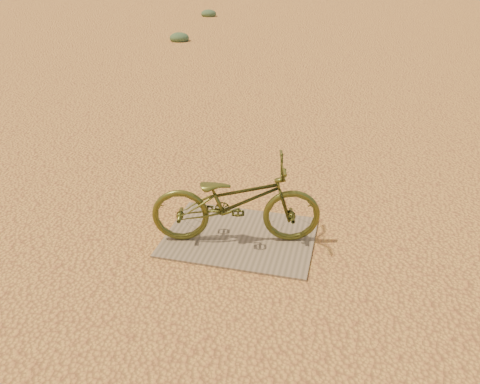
# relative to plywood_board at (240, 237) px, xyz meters

# --- Properties ---
(ground) EXTENTS (120.00, 120.00, 0.00)m
(ground) POSITION_rel_plywood_board_xyz_m (0.58, 0.52, -0.01)
(ground) COLOR gold
(ground) RESTS_ON ground
(plywood_board) EXTENTS (1.43, 1.06, 0.02)m
(plywood_board) POSITION_rel_plywood_board_xyz_m (0.00, 0.00, 0.00)
(plywood_board) COLOR #806B54
(plywood_board) RESTS_ON ground
(bicycle) EXTENTS (1.67, 0.91, 0.83)m
(bicycle) POSITION_rel_plywood_board_xyz_m (-0.02, -0.06, 0.43)
(bicycle) COLOR #484B1A
(bicycle) RESTS_ON plywood_board
(kale_a) EXTENTS (0.59, 0.59, 0.33)m
(kale_a) POSITION_rel_plywood_board_xyz_m (-4.49, 10.26, -0.01)
(kale_a) COLOR #455F3E
(kale_a) RESTS_ON ground
(kale_c) EXTENTS (0.63, 0.63, 0.35)m
(kale_c) POSITION_rel_plywood_board_xyz_m (-5.40, 16.13, -0.01)
(kale_c) COLOR #455F3E
(kale_c) RESTS_ON ground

